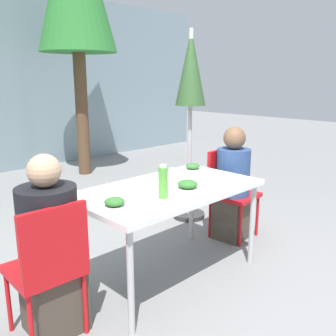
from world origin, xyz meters
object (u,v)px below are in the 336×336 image
object	(u,v)px
closed_umbrella	(191,81)
bottle	(163,182)
person_right	(232,187)
drinking_cup	(174,175)
chair_right	(228,186)
salad_bowl	(231,180)
person_left	(50,252)
chair_left	(49,262)

from	to	relation	value
closed_umbrella	bottle	xyz separation A→B (m)	(-1.30, -0.93, -0.66)
person_right	drinking_cup	distance (m)	0.85
chair_right	salad_bowl	world-z (taller)	chair_right
chair_right	person_right	bearing A→B (deg)	58.03
salad_bowl	drinking_cup	bearing A→B (deg)	126.50
chair_right	closed_umbrella	bearing A→B (deg)	-103.50
person_left	chair_left	bearing A→B (deg)	-121.97
chair_left	closed_umbrella	distance (m)	2.48
bottle	chair_left	bearing A→B (deg)	171.53
person_left	person_right	distance (m)	1.93
bottle	salad_bowl	distance (m)	0.65
person_left	closed_umbrella	xyz separation A→B (m)	(2.06, 0.73, 0.99)
drinking_cup	salad_bowl	size ratio (longest dim) A/B	0.57
chair_left	chair_right	world-z (taller)	same
chair_left	drinking_cup	size ratio (longest dim) A/B	8.60
closed_umbrella	chair_left	bearing A→B (deg)	-158.97
chair_right	person_right	size ratio (longest dim) A/B	0.78
chair_right	closed_umbrella	xyz separation A→B (m)	(0.09, 0.60, 1.01)
closed_umbrella	bottle	distance (m)	1.73
bottle	person_left	bearing A→B (deg)	165.30
bottle	salad_bowl	xyz separation A→B (m)	(0.64, -0.11, -0.08)
chair_right	person_left	bearing A→B (deg)	-1.30
person_left	drinking_cup	size ratio (longest dim) A/B	11.19
chair_right	person_right	distance (m)	0.10
chair_left	person_right	size ratio (longest dim) A/B	0.78
drinking_cup	person_right	bearing A→B (deg)	-0.38
chair_left	drinking_cup	xyz separation A→B (m)	(1.18, 0.14, 0.28)
person_left	drinking_cup	world-z (taller)	person_left
chair_left	drinking_cup	distance (m)	1.22
person_left	bottle	distance (m)	0.85
drinking_cup	salad_bowl	distance (m)	0.46
bottle	salad_bowl	size ratio (longest dim) A/B	1.33
chair_left	salad_bowl	distance (m)	1.49
chair_right	bottle	size ratio (longest dim) A/B	3.70
person_left	drinking_cup	bearing A→B (deg)	5.14
chair_left	person_left	size ratio (longest dim) A/B	0.77
bottle	chair_right	bearing A→B (deg)	15.50
closed_umbrella	drinking_cup	size ratio (longest dim) A/B	20.28
drinking_cup	closed_umbrella	bearing A→B (deg)	35.81
salad_bowl	person_right	bearing A→B (deg)	33.84
person_right	closed_umbrella	xyz separation A→B (m)	(0.13, 0.68, 0.99)
chair_left	person_right	world-z (taller)	person_right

